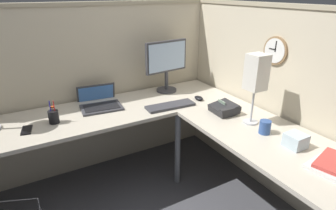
{
  "coord_description": "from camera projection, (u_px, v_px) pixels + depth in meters",
  "views": [
    {
      "loc": [
        -0.99,
        -1.68,
        1.67
      ],
      "look_at": [
        0.07,
        0.18,
        0.79
      ],
      "focal_mm": 29.94,
      "sensor_mm": 36.0,
      "label": 1
    }
  ],
  "objects": [
    {
      "name": "coffee_mug",
      "position": [
        265.0,
        127.0,
        1.97
      ],
      "size": [
        0.08,
        0.08,
        0.1
      ],
      "primitive_type": "cylinder",
      "color": "#2D4C8C",
      "rests_on": "desk"
    },
    {
      "name": "cubicle_wall_right",
      "position": [
        278.0,
        104.0,
        2.32
      ],
      "size": [
        0.12,
        2.37,
        1.58
      ],
      "color": "beige",
      "rests_on": "ground"
    },
    {
      "name": "keyboard",
      "position": [
        170.0,
        106.0,
        2.43
      ],
      "size": [
        0.44,
        0.16,
        0.02
      ],
      "primitive_type": "cube",
      "rotation": [
        0.0,
        0.0,
        -0.06
      ],
      "color": "#38383D",
      "rests_on": "desk"
    },
    {
      "name": "desk_lamp_paper",
      "position": [
        256.0,
        74.0,
        2.0
      ],
      "size": [
        0.13,
        0.13,
        0.53
      ],
      "color": "#B7BABF",
      "rests_on": "desk"
    },
    {
      "name": "ground_plane",
      "position": [
        171.0,
        197.0,
        2.44
      ],
      "size": [
        6.8,
        6.8,
        0.0
      ],
      "primitive_type": "plane",
      "color": "#47474C"
    },
    {
      "name": "pen_cup",
      "position": [
        54.0,
        117.0,
        2.12
      ],
      "size": [
        0.08,
        0.08,
        0.18
      ],
      "color": "black",
      "rests_on": "desk"
    },
    {
      "name": "desk",
      "position": [
        158.0,
        140.0,
        2.09
      ],
      "size": [
        2.35,
        2.15,
        0.73
      ],
      "color": "beige",
      "rests_on": "ground"
    },
    {
      "name": "cubicle_wall_back",
      "position": [
        92.0,
        89.0,
        2.66
      ],
      "size": [
        2.57,
        0.12,
        1.58
      ],
      "color": "beige",
      "rests_on": "ground"
    },
    {
      "name": "laptop",
      "position": [
        99.0,
        102.0,
        2.47
      ],
      "size": [
        0.38,
        0.41,
        0.22
      ],
      "color": "#38383D",
      "rests_on": "desk"
    },
    {
      "name": "tissue_box",
      "position": [
        296.0,
        141.0,
        1.8
      ],
      "size": [
        0.12,
        0.12,
        0.09
      ],
      "primitive_type": "cube",
      "color": "silver",
      "rests_on": "desk"
    },
    {
      "name": "office_phone",
      "position": [
        224.0,
        109.0,
        2.3
      ],
      "size": [
        0.2,
        0.22,
        0.11
      ],
      "color": "#232326",
      "rests_on": "desk"
    },
    {
      "name": "cell_phone",
      "position": [
        27.0,
        130.0,
        2.02
      ],
      "size": [
        0.09,
        0.15,
        0.01
      ],
      "primitive_type": "cube",
      "rotation": [
        0.0,
        0.0,
        -0.18
      ],
      "color": "black",
      "rests_on": "desk"
    },
    {
      "name": "wall_clock",
      "position": [
        276.0,
        51.0,
        2.17
      ],
      "size": [
        0.04,
        0.22,
        0.22
      ],
      "color": "olive"
    },
    {
      "name": "monitor",
      "position": [
        166.0,
        62.0,
        2.7
      ],
      "size": [
        0.46,
        0.2,
        0.5
      ],
      "color": "#38383D",
      "rests_on": "desk"
    },
    {
      "name": "computer_mouse",
      "position": [
        199.0,
        98.0,
        2.58
      ],
      "size": [
        0.06,
        0.1,
        0.03
      ],
      "primitive_type": "ellipsoid",
      "color": "black",
      "rests_on": "desk"
    },
    {
      "name": "book_stack",
      "position": [
        335.0,
        165.0,
        1.59
      ],
      "size": [
        0.32,
        0.26,
        0.04
      ],
      "color": "silver",
      "rests_on": "desk"
    }
  ]
}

